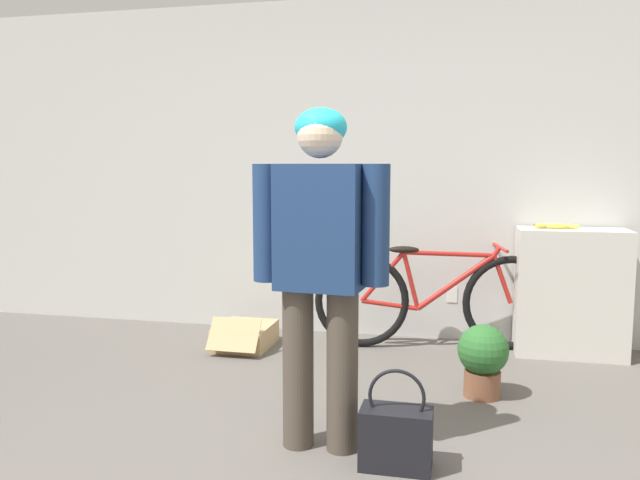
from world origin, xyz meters
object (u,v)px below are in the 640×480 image
object	(u,v)px
person	(320,253)
potted_plant	(483,357)
bicycle	(435,299)
cardboard_box	(245,336)
banana	(556,226)
handbag	(396,436)

from	to	relation	value
person	potted_plant	xyz separation A→B (m)	(0.77, 0.85, -0.70)
potted_plant	bicycle	bearing A→B (deg)	108.55
person	cardboard_box	xyz separation A→B (m)	(-0.91, 1.50, -0.85)
banana	cardboard_box	bearing A→B (deg)	-171.47
person	bicycle	distance (m)	1.92
handbag	cardboard_box	distance (m)	2.07
person	bicycle	size ratio (longest dim) A/B	0.91
person	potted_plant	bearing A→B (deg)	52.36
banana	potted_plant	world-z (taller)	banana
banana	handbag	bearing A→B (deg)	-114.73
bicycle	banana	distance (m)	0.98
person	potted_plant	distance (m)	1.34
bicycle	handbag	size ratio (longest dim) A/B	3.89
bicycle	banana	xyz separation A→B (m)	(0.81, 0.06, 0.55)
person	cardboard_box	world-z (taller)	person
person	bicycle	bearing A→B (deg)	80.16
banana	cardboard_box	xyz separation A→B (m)	(-2.19, -0.33, -0.83)
banana	cardboard_box	distance (m)	2.36
person	handbag	world-z (taller)	person
cardboard_box	person	bearing A→B (deg)	-58.72
person	banana	xyz separation A→B (m)	(1.27, 1.83, -0.02)
person	handbag	distance (m)	0.88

